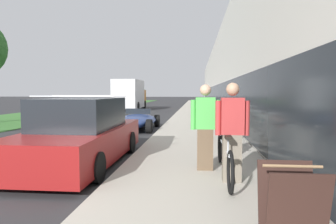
% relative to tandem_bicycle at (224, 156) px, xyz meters
% --- Properties ---
extents(sidewalk_slab, '(3.26, 70.00, 0.13)m').
position_rel_tandem_bicycle_xyz_m(sidewalk_slab, '(-0.55, 18.40, -0.44)').
color(sidewalk_slab, '#BCB5A5').
rests_on(sidewalk_slab, ground).
extents(storefront_facade, '(10.01, 70.00, 6.48)m').
position_rel_tandem_bicycle_xyz_m(storefront_facade, '(6.12, 26.40, 2.73)').
color(storefront_facade, silver).
rests_on(storefront_facade, ground).
extents(lawn_strip, '(6.35, 70.00, 0.03)m').
position_rel_tandem_bicycle_xyz_m(lawn_strip, '(-12.05, 22.40, -0.49)').
color(lawn_strip, '#3D7533').
rests_on(lawn_strip, ground).
extents(tandem_bicycle, '(0.52, 2.84, 0.87)m').
position_rel_tandem_bicycle_xyz_m(tandem_bicycle, '(0.00, 0.00, 0.00)').
color(tandem_bicycle, black).
rests_on(tandem_bicycle, sidewalk_slab).
extents(person_rider, '(0.60, 0.24, 1.77)m').
position_rel_tandem_bicycle_xyz_m(person_rider, '(0.10, -0.37, 0.51)').
color(person_rider, '#756B5B').
rests_on(person_rider, sidewalk_slab).
extents(person_bystander, '(0.60, 0.23, 1.76)m').
position_rel_tandem_bicycle_xyz_m(person_bystander, '(-0.36, 0.42, 0.51)').
color(person_bystander, brown).
rests_on(person_bystander, sidewalk_slab).
extents(bike_rack_hoop, '(0.05, 0.60, 0.84)m').
position_rel_tandem_bicycle_xyz_m(bike_rack_hoop, '(0.45, 2.10, 0.14)').
color(bike_rack_hoop, gray).
rests_on(bike_rack_hoop, sidewalk_slab).
extents(cruiser_bike_nearest, '(0.52, 1.70, 0.93)m').
position_rel_tandem_bicycle_xyz_m(cruiser_bike_nearest, '(0.31, 3.66, 0.02)').
color(cruiser_bike_nearest, black).
rests_on(cruiser_bike_nearest, sidewalk_slab).
extents(cruiser_bike_middle, '(0.52, 1.85, 0.88)m').
position_rel_tandem_bicycle_xyz_m(cruiser_bike_middle, '(0.41, 5.66, -0.00)').
color(cruiser_bike_middle, black).
rests_on(cruiser_bike_middle, sidewalk_slab).
extents(cruiser_bike_farthest, '(0.52, 1.79, 0.97)m').
position_rel_tandem_bicycle_xyz_m(cruiser_bike_farthest, '(0.28, 8.18, 0.03)').
color(cruiser_bike_farthest, black).
rests_on(cruiser_bike_farthest, sidewalk_slab).
extents(sandwich_board_sign, '(0.56, 0.56, 0.90)m').
position_rel_tandem_bicycle_xyz_m(sandwich_board_sign, '(0.39, -2.79, 0.08)').
color(sandwich_board_sign, '#331E19').
rests_on(sandwich_board_sign, sidewalk_slab).
extents(parked_sedan_curbside, '(1.93, 4.76, 1.65)m').
position_rel_tandem_bicycle_xyz_m(parked_sedan_curbside, '(-3.27, 1.11, 0.21)').
color(parked_sedan_curbside, maroon).
rests_on(parked_sedan_curbside, ground).
extents(vintage_roadster_curbside, '(1.84, 4.28, 0.94)m').
position_rel_tandem_bicycle_xyz_m(vintage_roadster_curbside, '(-3.33, 7.82, -0.09)').
color(vintage_roadster_curbside, navy).
rests_on(vintage_roadster_curbside, ground).
extents(moving_truck, '(2.29, 6.14, 2.89)m').
position_rel_tandem_bicycle_xyz_m(moving_truck, '(-7.04, 22.90, 0.96)').
color(moving_truck, orange).
rests_on(moving_truck, ground).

